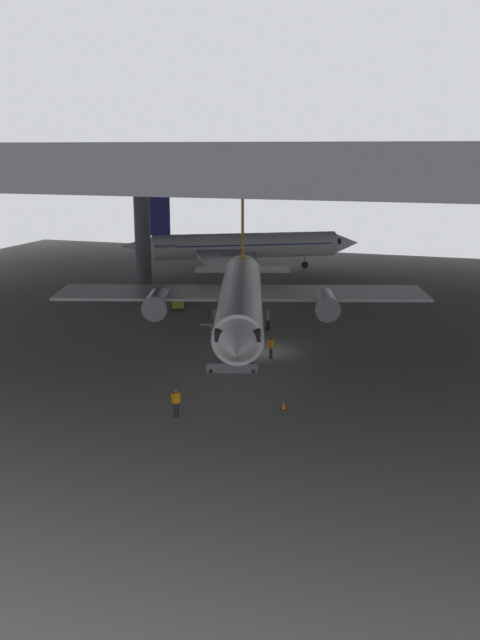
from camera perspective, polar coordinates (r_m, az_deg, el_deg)
ground_plane at (r=54.62m, az=1.57°, el=-2.59°), size 110.00×110.00×0.00m
hangar_structure at (r=65.72m, az=5.05°, el=13.35°), size 121.00×99.00×15.57m
airplane_main at (r=58.40m, az=0.07°, el=1.85°), size 32.88×33.27×10.73m
boarding_stairs at (r=49.92m, az=-0.70°, el=-3.32°), size 4.28×2.51×4.51m
crew_worker_near_nose at (r=41.47m, az=-5.24°, el=-6.60°), size 0.45×0.40×1.75m
crew_worker_by_stairs at (r=52.66m, az=2.55°, el=-2.17°), size 0.34×0.52×1.63m
airplane_distant at (r=90.77m, az=0.04°, el=6.08°), size 29.01×29.27×10.06m
traffic_cone_orange at (r=42.76m, az=3.58°, el=-6.94°), size 0.36×0.36×0.60m
baggage_tug at (r=69.52m, az=-5.09°, el=1.39°), size 1.99×2.50×0.90m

